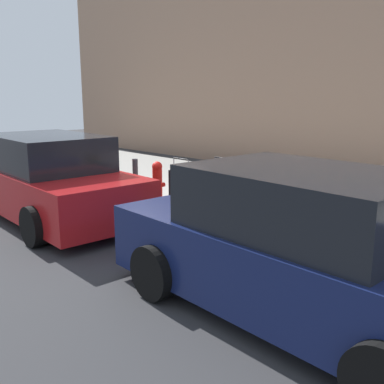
{
  "coord_description": "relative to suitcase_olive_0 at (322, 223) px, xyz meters",
  "views": [
    {
      "loc": [
        -7.27,
        5.24,
        2.29
      ],
      "look_at": [
        -1.92,
        0.0,
        0.66
      ],
      "focal_mm": 41.61,
      "sensor_mm": 36.0,
      "label": 1
    }
  ],
  "objects": [
    {
      "name": "suitcase_teal_1",
      "position": [
        0.55,
        0.01,
        -0.07
      ],
      "size": [
        0.48,
        0.26,
        0.78
      ],
      "color": "#0F606B",
      "rests_on": "sidewalk_curb"
    },
    {
      "name": "sidewalk_curb",
      "position": [
        4.15,
        -2.04,
        -0.41
      ],
      "size": [
        18.0,
        5.0,
        0.14
      ],
      "primitive_type": "cube",
      "color": "#9E9B93",
      "rests_on": "ground_plane"
    },
    {
      "name": "suitcase_red_5",
      "position": [
        2.52,
        -0.08,
        -0.07
      ],
      "size": [
        0.37,
        0.27,
        0.86
      ],
      "color": "red",
      "rests_on": "sidewalk_curb"
    },
    {
      "name": "building_facade_sidewalk_side",
      "position": [
        4.15,
        -7.29,
        4.25
      ],
      "size": [
        24.0,
        3.0,
        9.45
      ],
      "primitive_type": "cube",
      "color": "#9E7A60",
      "rests_on": "ground_plane"
    },
    {
      "name": "suitcase_olive_0",
      "position": [
        0.0,
        0.0,
        0.0
      ],
      "size": [
        0.47,
        0.29,
        0.89
      ],
      "color": "#59601E",
      "rests_on": "sidewalk_curb"
    },
    {
      "name": "ground_plane",
      "position": [
        4.15,
        0.46,
        -0.48
      ],
      "size": [
        40.0,
        40.0,
        0.0
      ],
      "primitive_type": "plane",
      "color": "#333335"
    },
    {
      "name": "parked_car_navy_0",
      "position": [
        -0.81,
        1.88,
        0.26
      ],
      "size": [
        4.43,
        2.14,
        1.58
      ],
      "color": "#141E4C",
      "rests_on": "ground_plane"
    },
    {
      "name": "bollard_post",
      "position": [
        4.29,
        0.11,
        0.09
      ],
      "size": [
        0.11,
        0.11,
        0.85
      ],
      "primitive_type": "cylinder",
      "color": "#333338",
      "rests_on": "sidewalk_curb"
    },
    {
      "name": "suitcase_navy_3",
      "position": [
        1.54,
        -0.11,
        -0.07
      ],
      "size": [
        0.45,
        0.24,
        0.58
      ],
      "color": "navy",
      "rests_on": "sidewalk_curb"
    },
    {
      "name": "suitcase_maroon_4",
      "position": [
        2.06,
        -0.11,
        0.04
      ],
      "size": [
        0.41,
        0.2,
        1.09
      ],
      "color": "maroon",
      "rests_on": "sidewalk_curb"
    },
    {
      "name": "fire_hydrant",
      "position": [
        3.75,
        -0.04,
        0.1
      ],
      "size": [
        0.39,
        0.21,
        0.84
      ],
      "color": "red",
      "rests_on": "sidewalk_curb"
    },
    {
      "name": "parked_car_red_1",
      "position": [
        4.67,
        1.88,
        0.26
      ],
      "size": [
        4.74,
        2.19,
        1.57
      ],
      "color": "#AD1619",
      "rests_on": "ground_plane"
    },
    {
      "name": "suitcase_silver_2",
      "position": [
        1.05,
        0.01,
        -0.04
      ],
      "size": [
        0.36,
        0.23,
        0.9
      ],
      "color": "#9EA0A8",
      "rests_on": "sidewalk_curb"
    },
    {
      "name": "suitcase_black_6",
      "position": [
        3.02,
        -0.02,
        0.03
      ],
      "size": [
        0.47,
        0.25,
        0.99
      ],
      "color": "black",
      "rests_on": "sidewalk_curb"
    }
  ]
}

